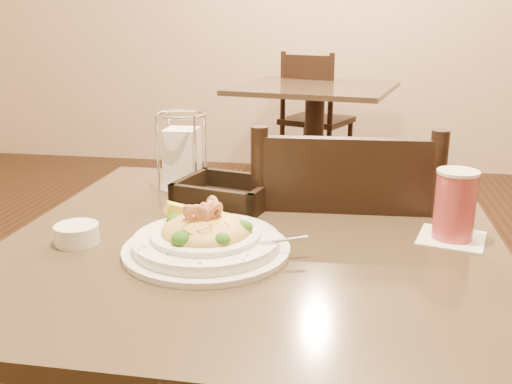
% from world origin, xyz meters
% --- Properties ---
extents(main_table, '(0.90, 0.90, 0.75)m').
position_xyz_m(main_table, '(0.00, 0.00, 0.51)').
color(main_table, black).
rests_on(main_table, ground).
extents(background_table, '(1.06, 1.06, 0.75)m').
position_xyz_m(background_table, '(-0.07, 2.53, 0.51)').
color(background_table, black).
rests_on(background_table, ground).
extents(dining_chair_near, '(0.44, 0.44, 0.93)m').
position_xyz_m(dining_chair_near, '(0.16, 0.30, 0.50)').
color(dining_chair_near, black).
rests_on(dining_chair_near, ground).
extents(dining_chair_far, '(0.55, 0.55, 0.93)m').
position_xyz_m(dining_chair_far, '(-0.10, 3.00, 0.50)').
color(dining_chair_far, black).
rests_on(dining_chair_far, ground).
extents(pasta_bowl, '(0.32, 0.29, 0.09)m').
position_xyz_m(pasta_bowl, '(-0.07, -0.09, 0.78)').
color(pasta_bowl, white).
rests_on(pasta_bowl, main_table).
extents(drink_glass, '(0.14, 0.14, 0.13)m').
position_xyz_m(drink_glass, '(0.36, 0.05, 0.82)').
color(drink_glass, white).
rests_on(drink_glass, main_table).
extents(bread_basket, '(0.23, 0.20, 0.05)m').
position_xyz_m(bread_basket, '(-0.09, 0.18, 0.77)').
color(bread_basket, black).
rests_on(bread_basket, main_table).
extents(napkin_caddy, '(0.11, 0.11, 0.18)m').
position_xyz_m(napkin_caddy, '(-0.22, 0.28, 0.83)').
color(napkin_caddy, silver).
rests_on(napkin_caddy, main_table).
extents(side_plate, '(0.19, 0.19, 0.01)m').
position_xyz_m(side_plate, '(0.14, 0.29, 0.76)').
color(side_plate, white).
rests_on(side_plate, main_table).
extents(butter_ramekin, '(0.10, 0.10, 0.03)m').
position_xyz_m(butter_ramekin, '(-0.31, -0.09, 0.77)').
color(butter_ramekin, white).
rests_on(butter_ramekin, main_table).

